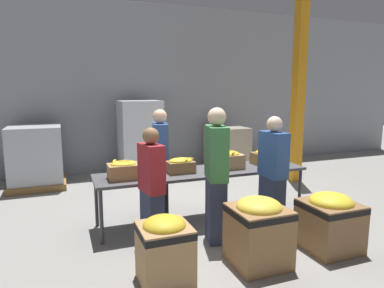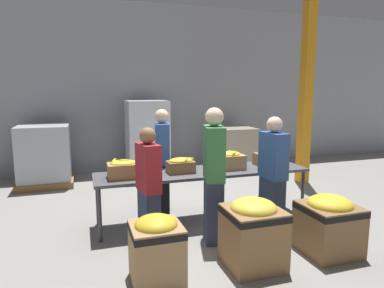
{
  "view_description": "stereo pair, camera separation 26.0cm",
  "coord_description": "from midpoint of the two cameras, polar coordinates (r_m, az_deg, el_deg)",
  "views": [
    {
      "loc": [
        -1.94,
        -4.61,
        1.97
      ],
      "look_at": [
        -0.2,
        -0.06,
        1.19
      ],
      "focal_mm": 32.0,
      "sensor_mm": 36.0,
      "label": 1
    },
    {
      "loc": [
        -1.69,
        -4.7,
        1.97
      ],
      "look_at": [
        -0.2,
        -0.06,
        1.19
      ],
      "focal_mm": 32.0,
      "sensor_mm": 36.0,
      "label": 2
    }
  ],
  "objects": [
    {
      "name": "banana_box_2",
      "position": [
        5.28,
        7.84,
        -2.64
      ],
      "size": [
        0.4,
        0.32,
        0.29
      ],
      "color": "tan",
      "rests_on": "sorting_table"
    },
    {
      "name": "volunteer_0",
      "position": [
        5.53,
        -3.61,
        -2.89
      ],
      "size": [
        0.31,
        0.48,
        1.67
      ],
      "rotation": [
        0.0,
        0.0,
        -1.78
      ],
      "color": "black",
      "rests_on": "ground_plane"
    },
    {
      "name": "banana_box_3",
      "position": [
        5.69,
        13.85,
        -2.14
      ],
      "size": [
        0.42,
        0.29,
        0.26
      ],
      "color": "olive",
      "rests_on": "sorting_table"
    },
    {
      "name": "banana_box_1",
      "position": [
        5.0,
        -0.4,
        -3.5
      ],
      "size": [
        0.4,
        0.27,
        0.23
      ],
      "color": "olive",
      "rests_on": "sorting_table"
    },
    {
      "name": "support_pillar",
      "position": [
        7.59,
        19.46,
        8.78
      ],
      "size": [
        0.21,
        0.21,
        4.0
      ],
      "color": "orange",
      "rests_on": "ground_plane"
    },
    {
      "name": "pallet_stack_2",
      "position": [
        7.79,
        -6.57,
        0.77
      ],
      "size": [
        0.97,
        0.97,
        1.73
      ],
      "color": "olive",
      "rests_on": "ground_plane"
    },
    {
      "name": "pallet_stack_0",
      "position": [
        8.5,
        8.0,
        -0.87
      ],
      "size": [
        0.97,
        0.97,
        1.05
      ],
      "color": "olive",
      "rests_on": "ground_plane"
    },
    {
      "name": "donation_bin_2",
      "position": [
        4.59,
        23.39,
        -11.95
      ],
      "size": [
        0.62,
        0.62,
        0.72
      ],
      "color": "olive",
      "rests_on": "ground_plane"
    },
    {
      "name": "donation_bin_0",
      "position": [
        3.65,
        -3.83,
        -16.81
      ],
      "size": [
        0.52,
        0.52,
        0.72
      ],
      "color": "tan",
      "rests_on": "ground_plane"
    },
    {
      "name": "donation_bin_1",
      "position": [
        4.01,
        12.02,
        -13.95
      ],
      "size": [
        0.6,
        0.6,
        0.79
      ],
      "color": "olive",
      "rests_on": "ground_plane"
    },
    {
      "name": "volunteer_2",
      "position": [
        4.42,
        5.34,
        -5.39
      ],
      "size": [
        0.34,
        0.51,
        1.75
      ],
      "rotation": [
        0.0,
        0.0,
        1.32
      ],
      "color": "#2D3856",
      "rests_on": "ground_plane"
    },
    {
      "name": "wall_back",
      "position": [
        8.54,
        -5.66,
        9.22
      ],
      "size": [
        16.0,
        0.08,
        4.0
      ],
      "color": "#9399A3",
      "rests_on": "ground_plane"
    },
    {
      "name": "volunteer_1",
      "position": [
        4.31,
        -5.5,
        -7.37
      ],
      "size": [
        0.27,
        0.44,
        1.52
      ],
      "rotation": [
        0.0,
        0.0,
        1.73
      ],
      "color": "#2D3856",
      "rests_on": "ground_plane"
    },
    {
      "name": "sorting_table",
      "position": [
        5.15,
        3.36,
        -4.99
      ],
      "size": [
        3.19,
        0.76,
        0.77
      ],
      "color": "#4C4C51",
      "rests_on": "ground_plane"
    },
    {
      "name": "volunteer_3",
      "position": [
        4.89,
        14.79,
        -5.09
      ],
      "size": [
        0.24,
        0.44,
        1.61
      ],
      "rotation": [
        0.0,
        0.0,
        1.62
      ],
      "color": "#2D3856",
      "rests_on": "ground_plane"
    },
    {
      "name": "pallet_stack_1",
      "position": [
        7.68,
        -22.44,
        -1.81
      ],
      "size": [
        1.09,
        1.09,
        1.25
      ],
      "color": "olive",
      "rests_on": "ground_plane"
    },
    {
      "name": "banana_box_0",
      "position": [
        4.76,
        -9.89,
        -4.09
      ],
      "size": [
        0.42,
        0.33,
        0.27
      ],
      "color": "#A37A4C",
      "rests_on": "sorting_table"
    },
    {
      "name": "ground_plane",
      "position": [
        5.37,
        3.29,
        -12.49
      ],
      "size": [
        30.0,
        30.0,
        0.0
      ],
      "primitive_type": "plane",
      "color": "gray"
    }
  ]
}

